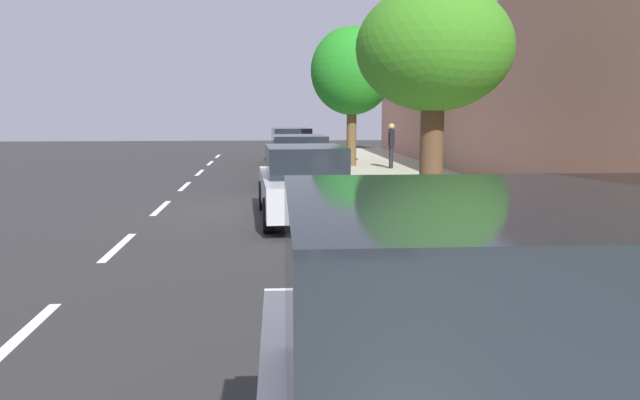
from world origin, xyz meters
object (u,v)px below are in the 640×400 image
object	(u,v)px
parked_sedan_grey_far	(291,146)
street_tree_mid_block	(434,51)
pedestrian_on_phone	(391,143)
parked_sedan_silver_second	(305,183)
bicycle_at_curb	(430,314)
street_tree_far_end	(352,72)
cyclist_with_backpack	(472,255)
parked_sedan_dark_blue_mid	(299,161)
fire_hydrant	(457,244)

from	to	relation	value
parked_sedan_grey_far	street_tree_mid_block	size ratio (longest dim) A/B	1.00
parked_sedan_grey_far	pedestrian_on_phone	distance (m)	5.23
parked_sedan_silver_second	bicycle_at_curb	distance (m)	7.35
pedestrian_on_phone	street_tree_mid_block	bearing A→B (deg)	-97.11
street_tree_far_end	pedestrian_on_phone	world-z (taller)	street_tree_far_end
parked_sedan_grey_far	pedestrian_on_phone	bearing A→B (deg)	-47.35
bicycle_at_curb	cyclist_with_backpack	world-z (taller)	cyclist_with_backpack
parked_sedan_dark_blue_mid	street_tree_far_end	size ratio (longest dim) A/B	0.85
parked_sedan_silver_second	pedestrian_on_phone	xyz separation A→B (m)	(3.78, 9.88, 0.32)
fire_hydrant	street_tree_far_end	bearing A→B (deg)	87.05
pedestrian_on_phone	cyclist_with_backpack	bearing A→B (deg)	-99.12
street_tree_far_end	parked_sedan_dark_blue_mid	bearing A→B (deg)	-113.38
parked_sedan_silver_second	parked_sedan_dark_blue_mid	world-z (taller)	same
cyclist_with_backpack	pedestrian_on_phone	size ratio (longest dim) A/B	1.03
parked_sedan_dark_blue_mid	parked_sedan_silver_second	bearing A→B (deg)	-91.59
bicycle_at_curb	street_tree_mid_block	distance (m)	7.44
bicycle_at_curb	cyclist_with_backpack	distance (m)	0.84
street_tree_mid_block	parked_sedan_grey_far	bearing A→B (deg)	98.70
parked_sedan_silver_second	parked_sedan_grey_far	distance (m)	13.72
cyclist_with_backpack	fire_hydrant	world-z (taller)	cyclist_with_backpack
street_tree_mid_block	pedestrian_on_phone	bearing A→B (deg)	82.89
street_tree_far_end	cyclist_with_backpack	bearing A→B (deg)	-94.58
bicycle_at_curb	street_tree_far_end	distance (m)	18.73
parked_sedan_silver_second	cyclist_with_backpack	distance (m)	7.83
parked_sedan_grey_far	street_tree_far_end	xyz separation A→B (m)	(2.21, -2.67, 2.96)
cyclist_with_backpack	parked_sedan_grey_far	bearing A→B (deg)	91.87
cyclist_with_backpack	street_tree_mid_block	distance (m)	7.57
street_tree_mid_block	pedestrian_on_phone	world-z (taller)	street_tree_mid_block
pedestrian_on_phone	fire_hydrant	size ratio (longest dim) A/B	1.96
parked_sedan_silver_second	street_tree_far_end	world-z (taller)	street_tree_far_end
street_tree_mid_block	pedestrian_on_phone	xyz separation A→B (m)	(1.32, 10.61, -2.31)
parked_sedan_silver_second	pedestrian_on_phone	bearing A→B (deg)	69.09
bicycle_at_curb	street_tree_far_end	xyz separation A→B (m)	(1.73, 18.35, 3.34)
parked_sedan_silver_second	fire_hydrant	distance (m)	5.44
bicycle_at_curb	cyclist_with_backpack	bearing A→B (deg)	-64.22
parked_sedan_silver_second	cyclist_with_backpack	bearing A→B (deg)	-83.07
street_tree_mid_block	street_tree_far_end	distance (m)	11.78
parked_sedan_grey_far	parked_sedan_silver_second	bearing A→B (deg)	-91.01
bicycle_at_curb	cyclist_with_backpack	xyz separation A→B (m)	(0.22, -0.46, 0.66)
parked_sedan_silver_second	street_tree_mid_block	world-z (taller)	street_tree_mid_block
parked_sedan_dark_blue_mid	fire_hydrant	world-z (taller)	parked_sedan_dark_blue_mid
bicycle_at_curb	street_tree_far_end	size ratio (longest dim) A/B	0.28
parked_sedan_grey_far	fire_hydrant	distance (m)	18.96
parked_sedan_grey_far	street_tree_far_end	distance (m)	4.56
parked_sedan_grey_far	cyclist_with_backpack	size ratio (longest dim) A/B	2.65
pedestrian_on_phone	street_tree_far_end	bearing A→B (deg)	138.60
street_tree_far_end	street_tree_mid_block	bearing A→B (deg)	-90.00
fire_hydrant	cyclist_with_backpack	bearing A→B (deg)	-104.65
parked_sedan_dark_blue_mid	pedestrian_on_phone	distance (m)	5.50
bicycle_at_curb	fire_hydrant	distance (m)	2.30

